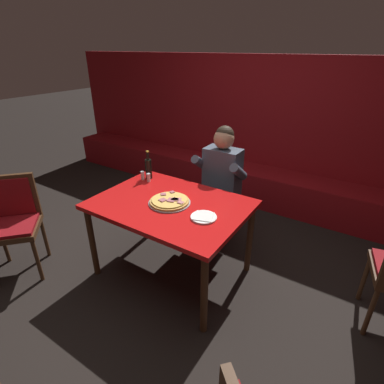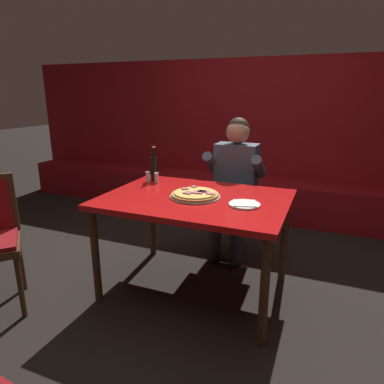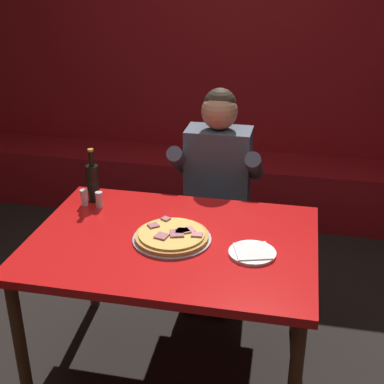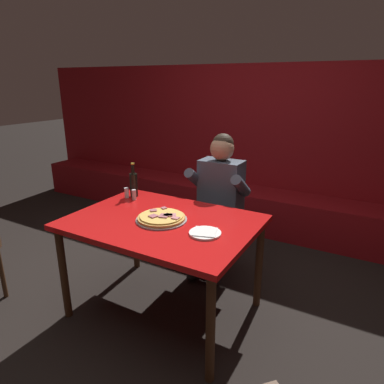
{
  "view_description": "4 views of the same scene",
  "coord_description": "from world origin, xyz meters",
  "px_view_note": "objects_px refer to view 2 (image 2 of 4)",
  "views": [
    {
      "loc": [
        1.41,
        -1.83,
        1.99
      ],
      "look_at": [
        0.2,
        0.04,
        0.9
      ],
      "focal_mm": 28.0,
      "sensor_mm": 36.0,
      "label": 1
    },
    {
      "loc": [
        0.88,
        -2.2,
        1.49
      ],
      "look_at": [
        -0.11,
        0.2,
        0.73
      ],
      "focal_mm": 32.0,
      "sensor_mm": 36.0,
      "label": 2
    },
    {
      "loc": [
        0.53,
        -2.1,
        1.98
      ],
      "look_at": [
        0.02,
        0.35,
        0.85
      ],
      "focal_mm": 50.0,
      "sensor_mm": 36.0,
      "label": 3
    },
    {
      "loc": [
        1.3,
        -1.86,
        1.71
      ],
      "look_at": [
        0.12,
        0.23,
        0.92
      ],
      "focal_mm": 32.0,
      "sensor_mm": 36.0,
      "label": 4
    }
  ],
  "objects_px": {
    "main_dining_table": "(196,207)",
    "diner_seated_blue_shirt": "(234,182)",
    "pizza": "(196,195)",
    "plate_white_paper": "(244,204)",
    "beer_bottle": "(154,168)",
    "shaker_oregano": "(156,176)",
    "shaker_black_pepper": "(148,177)",
    "shaker_red_pepper_flakes": "(156,178)"
  },
  "relations": [
    {
      "from": "pizza",
      "to": "beer_bottle",
      "type": "relative_size",
      "value": 1.25
    },
    {
      "from": "main_dining_table",
      "to": "shaker_black_pepper",
      "type": "xyz_separation_m",
      "value": [
        -0.54,
        0.26,
        0.12
      ]
    },
    {
      "from": "main_dining_table",
      "to": "shaker_black_pepper",
      "type": "bearing_deg",
      "value": 154.41
    },
    {
      "from": "shaker_red_pepper_flakes",
      "to": "diner_seated_blue_shirt",
      "type": "relative_size",
      "value": 0.07
    },
    {
      "from": "shaker_black_pepper",
      "to": "plate_white_paper",
      "type": "bearing_deg",
      "value": -19.21
    },
    {
      "from": "pizza",
      "to": "plate_white_paper",
      "type": "height_order",
      "value": "pizza"
    },
    {
      "from": "main_dining_table",
      "to": "beer_bottle",
      "type": "distance_m",
      "value": 0.63
    },
    {
      "from": "plate_white_paper",
      "to": "shaker_red_pepper_flakes",
      "type": "bearing_deg",
      "value": 159.53
    },
    {
      "from": "shaker_oregano",
      "to": "shaker_black_pepper",
      "type": "bearing_deg",
      "value": -120.6
    },
    {
      "from": "pizza",
      "to": "diner_seated_blue_shirt",
      "type": "xyz_separation_m",
      "value": [
        0.07,
        0.75,
        -0.07
      ]
    },
    {
      "from": "shaker_red_pepper_flakes",
      "to": "diner_seated_blue_shirt",
      "type": "distance_m",
      "value": 0.73
    },
    {
      "from": "shaker_black_pepper",
      "to": "diner_seated_blue_shirt",
      "type": "relative_size",
      "value": 0.07
    },
    {
      "from": "shaker_black_pepper",
      "to": "shaker_oregano",
      "type": "bearing_deg",
      "value": 59.4
    },
    {
      "from": "shaker_oregano",
      "to": "diner_seated_blue_shirt",
      "type": "relative_size",
      "value": 0.07
    },
    {
      "from": "beer_bottle",
      "to": "pizza",
      "type": "bearing_deg",
      "value": -32.66
    },
    {
      "from": "main_dining_table",
      "to": "pizza",
      "type": "height_order",
      "value": "pizza"
    },
    {
      "from": "main_dining_table",
      "to": "pizza",
      "type": "relative_size",
      "value": 3.62
    },
    {
      "from": "shaker_oregano",
      "to": "diner_seated_blue_shirt",
      "type": "bearing_deg",
      "value": 35.79
    },
    {
      "from": "shaker_oregano",
      "to": "shaker_red_pepper_flakes",
      "type": "bearing_deg",
      "value": -56.89
    },
    {
      "from": "beer_bottle",
      "to": "diner_seated_blue_shirt",
      "type": "relative_size",
      "value": 0.23
    },
    {
      "from": "shaker_red_pepper_flakes",
      "to": "diner_seated_blue_shirt",
      "type": "height_order",
      "value": "diner_seated_blue_shirt"
    },
    {
      "from": "beer_bottle",
      "to": "shaker_oregano",
      "type": "relative_size",
      "value": 3.4
    },
    {
      "from": "main_dining_table",
      "to": "plate_white_paper",
      "type": "relative_size",
      "value": 6.3
    },
    {
      "from": "main_dining_table",
      "to": "diner_seated_blue_shirt",
      "type": "height_order",
      "value": "diner_seated_blue_shirt"
    },
    {
      "from": "main_dining_table",
      "to": "shaker_oregano",
      "type": "distance_m",
      "value": 0.61
    },
    {
      "from": "pizza",
      "to": "shaker_black_pepper",
      "type": "bearing_deg",
      "value": 153.86
    },
    {
      "from": "beer_bottle",
      "to": "plate_white_paper",
      "type": "bearing_deg",
      "value": -23.29
    },
    {
      "from": "main_dining_table",
      "to": "pizza",
      "type": "xyz_separation_m",
      "value": [
        0.0,
        -0.01,
        0.1
      ]
    },
    {
      "from": "plate_white_paper",
      "to": "shaker_red_pepper_flakes",
      "type": "distance_m",
      "value": 0.88
    },
    {
      "from": "shaker_oregano",
      "to": "shaker_black_pepper",
      "type": "xyz_separation_m",
      "value": [
        -0.04,
        -0.07,
        0.0
      ]
    },
    {
      "from": "shaker_red_pepper_flakes",
      "to": "shaker_black_pepper",
      "type": "xyz_separation_m",
      "value": [
        -0.09,
        0.01,
        0.0
      ]
    },
    {
      "from": "diner_seated_blue_shirt",
      "to": "pizza",
      "type": "bearing_deg",
      "value": -95.69
    },
    {
      "from": "pizza",
      "to": "plate_white_paper",
      "type": "bearing_deg",
      "value": -8.0
    },
    {
      "from": "pizza",
      "to": "shaker_oregano",
      "type": "bearing_deg",
      "value": 146.68
    },
    {
      "from": "main_dining_table",
      "to": "shaker_black_pepper",
      "type": "height_order",
      "value": "shaker_black_pepper"
    },
    {
      "from": "main_dining_table",
      "to": "plate_white_paper",
      "type": "height_order",
      "value": "plate_white_paper"
    },
    {
      "from": "main_dining_table",
      "to": "shaker_red_pepper_flakes",
      "type": "distance_m",
      "value": 0.53
    },
    {
      "from": "beer_bottle",
      "to": "diner_seated_blue_shirt",
      "type": "bearing_deg",
      "value": 35.66
    },
    {
      "from": "plate_white_paper",
      "to": "shaker_oregano",
      "type": "relative_size",
      "value": 2.44
    },
    {
      "from": "beer_bottle",
      "to": "shaker_oregano",
      "type": "xyz_separation_m",
      "value": [
        0.01,
        0.0,
        -0.07
      ]
    },
    {
      "from": "main_dining_table",
      "to": "shaker_black_pepper",
      "type": "relative_size",
      "value": 15.37
    },
    {
      "from": "main_dining_table",
      "to": "beer_bottle",
      "type": "height_order",
      "value": "beer_bottle"
    }
  ]
}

